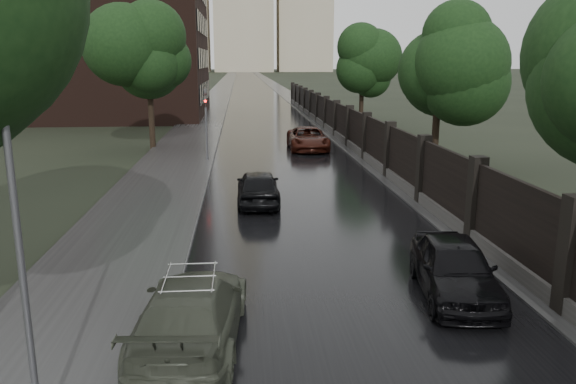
{
  "coord_description": "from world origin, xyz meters",
  "views": [
    {
      "loc": [
        -2.43,
        -5.87,
        5.45
      ],
      "look_at": [
        -1.01,
        10.97,
        1.5
      ],
      "focal_mm": 35.0,
      "sensor_mm": 36.0,
      "label": 1
    }
  ],
  "objects_px": {
    "car_right_near": "(455,268)",
    "tree_right_b": "(439,71)",
    "tree_left_far": "(148,65)",
    "traffic_light": "(206,119)",
    "lamp_post": "(22,273)",
    "volga_sedan": "(191,312)",
    "hatchback_left": "(258,187)",
    "car_right_far": "(308,139)",
    "tree_right_c": "(362,68)"
  },
  "relations": [
    {
      "from": "lamp_post",
      "to": "tree_right_b",
      "type": "bearing_deg",
      "value": 57.82
    },
    {
      "from": "tree_right_b",
      "to": "lamp_post",
      "type": "height_order",
      "value": "tree_right_b"
    },
    {
      "from": "car_right_near",
      "to": "car_right_far",
      "type": "distance_m",
      "value": 22.74
    },
    {
      "from": "hatchback_left",
      "to": "tree_right_c",
      "type": "bearing_deg",
      "value": -110.37
    },
    {
      "from": "traffic_light",
      "to": "volga_sedan",
      "type": "height_order",
      "value": "traffic_light"
    },
    {
      "from": "volga_sedan",
      "to": "lamp_post",
      "type": "bearing_deg",
      "value": 59.98
    },
    {
      "from": "tree_left_far",
      "to": "tree_right_b",
      "type": "bearing_deg",
      "value": -27.3
    },
    {
      "from": "tree_right_b",
      "to": "hatchback_left",
      "type": "xyz_separation_m",
      "value": [
        -9.3,
        -6.6,
        -4.26
      ]
    },
    {
      "from": "tree_right_c",
      "to": "traffic_light",
      "type": "bearing_deg",
      "value": -128.18
    },
    {
      "from": "tree_right_b",
      "to": "volga_sedan",
      "type": "height_order",
      "value": "tree_right_b"
    },
    {
      "from": "tree_right_b",
      "to": "hatchback_left",
      "type": "distance_m",
      "value": 12.18
    },
    {
      "from": "lamp_post",
      "to": "volga_sedan",
      "type": "bearing_deg",
      "value": 55.55
    },
    {
      "from": "tree_left_far",
      "to": "hatchback_left",
      "type": "distance_m",
      "value": 16.51
    },
    {
      "from": "lamp_post",
      "to": "volga_sedan",
      "type": "distance_m",
      "value": 3.96
    },
    {
      "from": "tree_right_c",
      "to": "hatchback_left",
      "type": "bearing_deg",
      "value": -110.71
    },
    {
      "from": "car_right_near",
      "to": "hatchback_left",
      "type": "bearing_deg",
      "value": 122.69
    },
    {
      "from": "traffic_light",
      "to": "car_right_near",
      "type": "bearing_deg",
      "value": -70.04
    },
    {
      "from": "traffic_light",
      "to": "car_right_far",
      "type": "xyz_separation_m",
      "value": [
        6.06,
        3.93,
        -1.69
      ]
    },
    {
      "from": "volga_sedan",
      "to": "car_right_near",
      "type": "height_order",
      "value": "car_right_near"
    },
    {
      "from": "hatchback_left",
      "to": "car_right_far",
      "type": "relative_size",
      "value": 0.79
    },
    {
      "from": "hatchback_left",
      "to": "car_right_near",
      "type": "distance_m",
      "value": 10.17
    },
    {
      "from": "hatchback_left",
      "to": "car_right_near",
      "type": "height_order",
      "value": "car_right_near"
    },
    {
      "from": "tree_right_c",
      "to": "car_right_near",
      "type": "xyz_separation_m",
      "value": [
        -4.97,
        -33.8,
        -4.25
      ]
    },
    {
      "from": "lamp_post",
      "to": "volga_sedan",
      "type": "xyz_separation_m",
      "value": [
        1.94,
        2.83,
        -1.98
      ]
    },
    {
      "from": "tree_left_far",
      "to": "hatchback_left",
      "type": "bearing_deg",
      "value": -66.99
    },
    {
      "from": "volga_sedan",
      "to": "car_right_near",
      "type": "bearing_deg",
      "value": -158.25
    },
    {
      "from": "tree_right_b",
      "to": "car_right_near",
      "type": "relative_size",
      "value": 1.7
    },
    {
      "from": "tree_left_far",
      "to": "volga_sedan",
      "type": "xyz_separation_m",
      "value": [
        4.54,
        -25.67,
        -4.55
      ]
    },
    {
      "from": "tree_left_far",
      "to": "hatchback_left",
      "type": "xyz_separation_m",
      "value": [
        6.2,
        -14.6,
        -4.55
      ]
    },
    {
      "from": "tree_right_b",
      "to": "traffic_light",
      "type": "distance_m",
      "value": 12.44
    },
    {
      "from": "traffic_light",
      "to": "car_right_far",
      "type": "relative_size",
      "value": 0.78
    },
    {
      "from": "tree_right_b",
      "to": "car_right_far",
      "type": "distance_m",
      "value": 9.94
    },
    {
      "from": "tree_right_b",
      "to": "volga_sedan",
      "type": "bearing_deg",
      "value": -121.81
    },
    {
      "from": "tree_right_b",
      "to": "volga_sedan",
      "type": "xyz_separation_m",
      "value": [
        -10.96,
        -17.67,
        -4.26
      ]
    },
    {
      "from": "traffic_light",
      "to": "hatchback_left",
      "type": "distance_m",
      "value": 10.06
    },
    {
      "from": "tree_left_far",
      "to": "hatchback_left",
      "type": "relative_size",
      "value": 1.83
    },
    {
      "from": "tree_left_far",
      "to": "lamp_post",
      "type": "distance_m",
      "value": 28.73
    },
    {
      "from": "lamp_post",
      "to": "car_right_near",
      "type": "height_order",
      "value": "lamp_post"
    },
    {
      "from": "tree_left_far",
      "to": "traffic_light",
      "type": "distance_m",
      "value": 6.84
    },
    {
      "from": "tree_left_far",
      "to": "volga_sedan",
      "type": "relative_size",
      "value": 1.56
    },
    {
      "from": "tree_right_b",
      "to": "car_right_far",
      "type": "bearing_deg",
      "value": 129.66
    },
    {
      "from": "tree_right_b",
      "to": "hatchback_left",
      "type": "bearing_deg",
      "value": -144.63
    },
    {
      "from": "tree_right_b",
      "to": "car_right_far",
      "type": "xyz_separation_m",
      "value": [
        -5.74,
        6.92,
        -4.24
      ]
    },
    {
      "from": "traffic_light",
      "to": "car_right_near",
      "type": "relative_size",
      "value": 0.97
    },
    {
      "from": "tree_right_c",
      "to": "volga_sedan",
      "type": "xyz_separation_m",
      "value": [
        -10.96,
        -35.67,
        -4.26
      ]
    },
    {
      "from": "lamp_post",
      "to": "tree_right_c",
      "type": "bearing_deg",
      "value": 71.48
    },
    {
      "from": "traffic_light",
      "to": "volga_sedan",
      "type": "distance_m",
      "value": 20.75
    },
    {
      "from": "car_right_near",
      "to": "tree_right_b",
      "type": "bearing_deg",
      "value": 80.04
    },
    {
      "from": "tree_right_c",
      "to": "car_right_far",
      "type": "xyz_separation_m",
      "value": [
        -5.74,
        -11.08,
        -4.24
      ]
    },
    {
      "from": "hatchback_left",
      "to": "car_right_far",
      "type": "distance_m",
      "value": 13.99
    }
  ]
}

